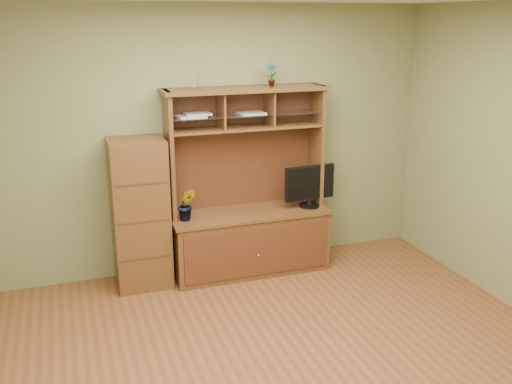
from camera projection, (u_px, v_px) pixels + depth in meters
name	position (u px, v px, depth m)	size (l,w,h in m)	color
room	(295.00, 195.00, 4.03)	(4.54, 4.04, 2.74)	brown
media_hutch	(248.00, 222.00, 5.90)	(1.66, 0.61, 1.90)	#422612
monitor	(310.00, 185.00, 5.92)	(0.56, 0.21, 0.44)	black
orchid_plant	(187.00, 204.00, 5.54)	(0.18, 0.14, 0.33)	#2B571D
top_plant	(271.00, 75.00, 5.62)	(0.12, 0.08, 0.23)	#336523
reed_diffuser	(194.00, 79.00, 5.38)	(0.05, 0.05, 0.25)	silver
magazines	(213.00, 115.00, 5.54)	(0.90, 0.24, 0.04)	#B1B1B6
side_cabinet	(140.00, 214.00, 5.51)	(0.52, 0.48, 1.47)	#422612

